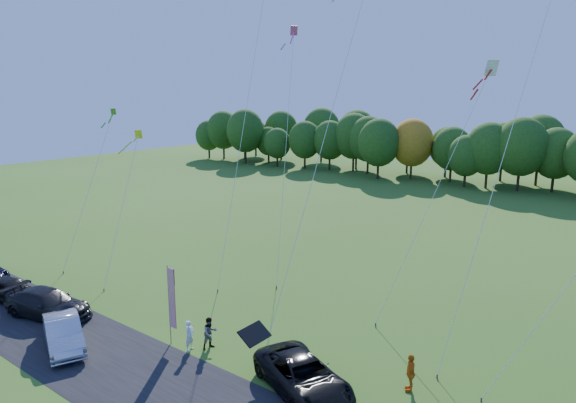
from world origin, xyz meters
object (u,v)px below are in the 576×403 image
Objects in this scene: black_suv at (303,376)px; person_east at (410,372)px; feather_flag at (171,297)px; silver_sedan at (63,333)px.

person_east is (3.77, 3.05, 0.09)m from black_suv.
person_east is at bearing 17.19° from feather_flag.
person_east reaches higher than silver_sedan.
silver_sedan is at bearing 133.12° from black_suv.
black_suv is 3.23× the size of person_east.
feather_flag reaches higher than silver_sedan.
black_suv is 1.18× the size of silver_sedan.
feather_flag is at bearing 118.37° from black_suv.
black_suv is at bearing -47.52° from silver_sedan.
feather_flag is at bearing -101.20° from person_east.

